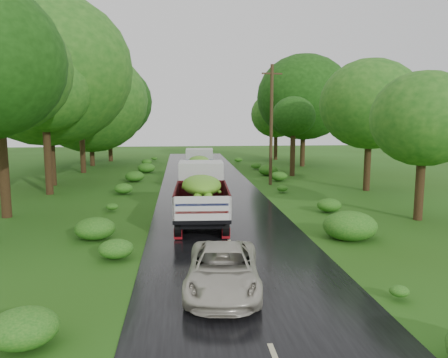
{
  "coord_description": "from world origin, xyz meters",
  "views": [
    {
      "loc": [
        -1.84,
        -11.83,
        4.86
      ],
      "look_at": [
        0.32,
        10.01,
        1.7
      ],
      "focal_mm": 35.0,
      "sensor_mm": 36.0,
      "label": 1
    }
  ],
  "objects": [
    {
      "name": "ground",
      "position": [
        0.0,
        0.0,
        0.0
      ],
      "size": [
        120.0,
        120.0,
        0.0
      ],
      "primitive_type": "plane",
      "color": "#23470F",
      "rests_on": "ground"
    },
    {
      "name": "road",
      "position": [
        0.0,
        5.0,
        0.01
      ],
      "size": [
        6.5,
        80.0,
        0.02
      ],
      "primitive_type": "cube",
      "color": "black",
      "rests_on": "ground"
    },
    {
      "name": "road_lines",
      "position": [
        0.0,
        6.0,
        0.02
      ],
      "size": [
        0.12,
        69.6,
        0.0
      ],
      "color": "#BFB78C",
      "rests_on": "road"
    },
    {
      "name": "truck_near",
      "position": [
        -0.94,
        7.8,
        1.49
      ],
      "size": [
        2.46,
        6.34,
        2.63
      ],
      "rotation": [
        0.0,
        0.0,
        -0.04
      ],
      "color": "black",
      "rests_on": "ground"
    },
    {
      "name": "truck_far",
      "position": [
        -0.55,
        19.29,
        1.38
      ],
      "size": [
        2.34,
        5.89,
        2.44
      ],
      "rotation": [
        0.0,
        0.0,
        -0.05
      ],
      "color": "black",
      "rests_on": "ground"
    },
    {
      "name": "car",
      "position": [
        -0.72,
        -0.17,
        0.62
      ],
      "size": [
        2.45,
        4.52,
        1.2
      ],
      "primitive_type": "imported",
      "rotation": [
        0.0,
        0.0,
        -0.11
      ],
      "color": "beige",
      "rests_on": "road"
    },
    {
      "name": "utility_pole",
      "position": [
        4.51,
        18.6,
        4.34
      ],
      "size": [
        1.47,
        0.31,
        8.42
      ],
      "rotation": [
        0.0,
        0.0,
        0.14
      ],
      "color": "#382616",
      "rests_on": "ground"
    },
    {
      "name": "trees_left",
      "position": [
        -10.26,
        23.02,
        6.83
      ],
      "size": [
        6.0,
        34.95,
        10.2
      ],
      "color": "black",
      "rests_on": "ground"
    },
    {
      "name": "trees_right",
      "position": [
        9.49,
        24.01,
        5.64
      ],
      "size": [
        6.2,
        32.39,
        8.59
      ],
      "color": "black",
      "rests_on": "ground"
    },
    {
      "name": "shrubs",
      "position": [
        0.0,
        14.0,
        0.35
      ],
      "size": [
        11.9,
        44.0,
        0.7
      ],
      "color": "#165B15",
      "rests_on": "ground"
    }
  ]
}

